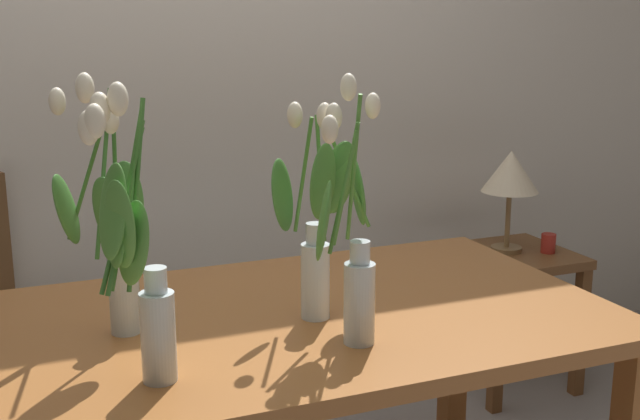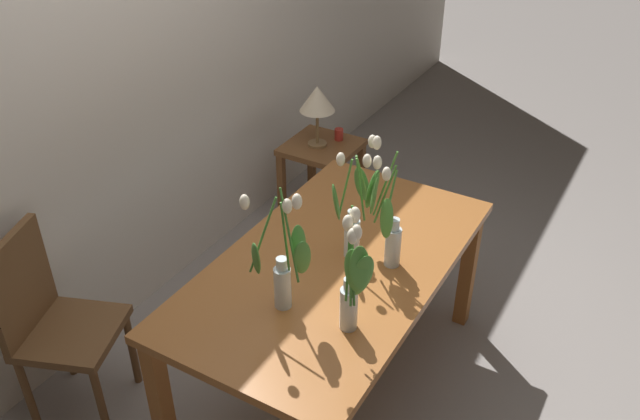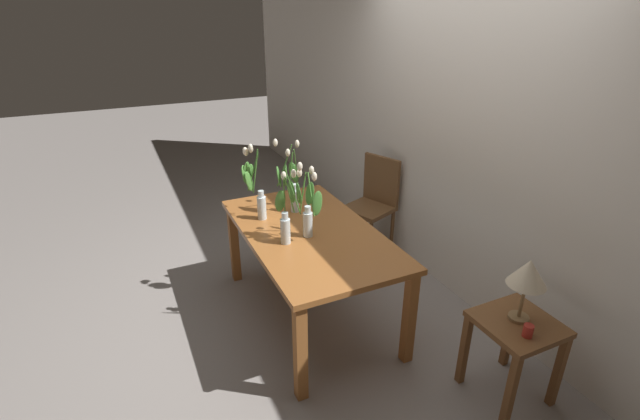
% 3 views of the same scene
% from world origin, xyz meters
% --- Properties ---
extents(ground_plane, '(18.00, 18.00, 0.00)m').
position_xyz_m(ground_plane, '(0.00, 0.00, 0.00)').
color(ground_plane, gray).
extents(room_wall_rear, '(9.00, 0.10, 2.70)m').
position_xyz_m(room_wall_rear, '(0.00, 1.27, 1.35)').
color(room_wall_rear, silver).
rests_on(room_wall_rear, ground).
extents(dining_table, '(1.60, 0.90, 0.74)m').
position_xyz_m(dining_table, '(0.00, 0.00, 0.65)').
color(dining_table, '#A3602D').
rests_on(dining_table, ground).
extents(tulip_vase_0, '(0.17, 0.17, 0.58)m').
position_xyz_m(tulip_vase_0, '(0.09, -0.20, 0.95)').
color(tulip_vase_0, silver).
rests_on(tulip_vase_0, dining_table).
extents(tulip_vase_1, '(0.20, 0.24, 0.59)m').
position_xyz_m(tulip_vase_1, '(-0.38, 0.01, 0.95)').
color(tulip_vase_1, silver).
rests_on(tulip_vase_1, dining_table).
extents(tulip_vase_2, '(0.26, 0.19, 0.53)m').
position_xyz_m(tulip_vase_2, '(0.09, -0.05, 0.94)').
color(tulip_vase_2, silver).
rests_on(tulip_vase_2, dining_table).
extents(tulip_vase_3, '(0.16, 0.17, 0.58)m').
position_xyz_m(tulip_vase_3, '(-0.37, -0.28, 0.98)').
color(tulip_vase_3, silver).
rests_on(tulip_vase_3, dining_table).
extents(dining_chair, '(0.52, 0.52, 0.93)m').
position_xyz_m(dining_chair, '(-0.73, 1.00, 0.52)').
color(dining_chair, brown).
rests_on(dining_chair, ground).
extents(side_table, '(0.44, 0.44, 0.55)m').
position_xyz_m(side_table, '(1.25, 0.78, 0.43)').
color(side_table, brown).
rests_on(side_table, ground).
extents(table_lamp, '(0.22, 0.22, 0.40)m').
position_xyz_m(table_lamp, '(1.23, 0.80, 0.86)').
color(table_lamp, olive).
rests_on(table_lamp, side_table).
extents(pillar_candle, '(0.06, 0.06, 0.07)m').
position_xyz_m(pillar_candle, '(1.36, 0.72, 0.59)').
color(pillar_candle, '#B72D23').
rests_on(pillar_candle, side_table).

